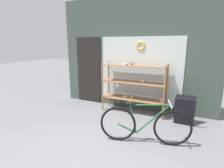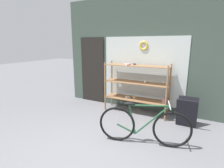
{
  "view_description": "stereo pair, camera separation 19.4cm",
  "coord_description": "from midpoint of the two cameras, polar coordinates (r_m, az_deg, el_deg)",
  "views": [
    {
      "loc": [
        1.5,
        -2.31,
        1.91
      ],
      "look_at": [
        0.06,
        0.91,
        1.09
      ],
      "focal_mm": 28.0,
      "sensor_mm": 36.0,
      "label": 1
    },
    {
      "loc": [
        1.68,
        -2.22,
        1.91
      ],
      "look_at": [
        0.06,
        0.91,
        1.09
      ],
      "focal_mm": 28.0,
      "sensor_mm": 36.0,
      "label": 2
    }
  ],
  "objects": [
    {
      "name": "bicycle",
      "position": [
        3.49,
        11.79,
        -13.19
      ],
      "size": [
        1.71,
        0.57,
        0.84
      ],
      "rotation": [
        0.0,
        0.0,
        0.24
      ],
      "color": "black",
      "rests_on": "ground_plane"
    },
    {
      "name": "storefront_facade",
      "position": [
        5.14,
        8.75,
        9.02
      ],
      "size": [
        4.62,
        0.13,
        3.21
      ],
      "color": "#3D4C42",
      "rests_on": "ground_plane"
    },
    {
      "name": "sandwich_board",
      "position": [
        4.49,
        24.4,
        -8.46
      ],
      "size": [
        0.45,
        0.38,
        0.69
      ],
      "rotation": [
        0.0,
        0.0,
        -0.01
      ],
      "color": "black",
      "rests_on": "ground_plane"
    },
    {
      "name": "display_case",
      "position": [
        4.84,
        9.06,
        0.09
      ],
      "size": [
        1.77,
        0.46,
        1.4
      ],
      "color": "#8E6642",
      "rests_on": "ground_plane"
    },
    {
      "name": "ground_plane",
      "position": [
        3.36,
        -6.87,
        -21.63
      ],
      "size": [
        30.0,
        30.0,
        0.0
      ],
      "primitive_type": "plane",
      "color": "slate"
    }
  ]
}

